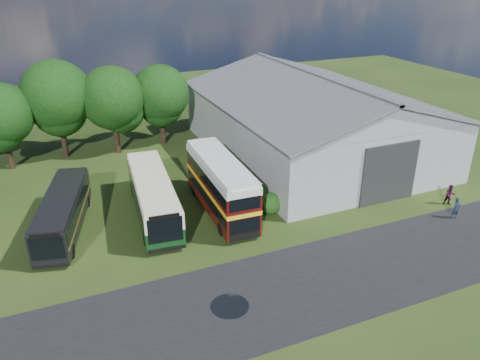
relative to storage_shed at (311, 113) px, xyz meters
name	(u,v)px	position (x,y,z in m)	size (l,w,h in m)	color
ground	(234,271)	(-15.00, -15.98, -4.17)	(120.00, 120.00, 0.00)	#1F3310
asphalt_road	(299,287)	(-12.00, -18.98, -4.17)	(60.00, 8.00, 0.02)	black
puddle	(230,306)	(-16.50, -18.98, -4.17)	(2.20, 2.20, 0.01)	black
storage_shed	(311,113)	(0.00, 0.00, 0.00)	(18.80, 24.80, 8.15)	gray
tree_left_b	(1,115)	(-28.00, 7.52, 1.09)	(5.78, 5.78, 8.16)	black
tree_mid	(57,96)	(-23.00, 8.82, 2.02)	(6.80, 6.80, 9.60)	black
tree_right_a	(112,98)	(-18.00, 7.82, 1.52)	(6.26, 6.26, 8.83)	black
tree_right_b	(160,94)	(-13.00, 8.62, 1.27)	(5.98, 5.98, 8.45)	black
shrub_front	(271,212)	(-9.40, -9.98, -4.17)	(1.70, 1.70, 1.70)	#194714
shrub_mid	(260,201)	(-9.40, -7.98, -4.17)	(1.60, 1.60, 1.60)	#194714
shrub_back	(249,192)	(-9.40, -5.98, -4.17)	(1.80, 1.80, 1.80)	#194714
bus_green_single	(153,196)	(-17.82, -6.90, -2.48)	(3.76, 11.67, 3.16)	black
bus_maroon_double	(221,186)	(-12.87, -8.28, -1.99)	(2.97, 10.22, 4.35)	black
bus_dark_single	(63,212)	(-24.26, -6.61, -2.67)	(4.84, 10.49, 2.82)	black
visitor_a	(456,208)	(2.97, -16.38, -3.30)	(0.63, 0.41, 1.73)	#1A2439
visitor_b	(450,195)	(4.27, -14.49, -3.31)	(0.83, 0.65, 1.71)	#3C1328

